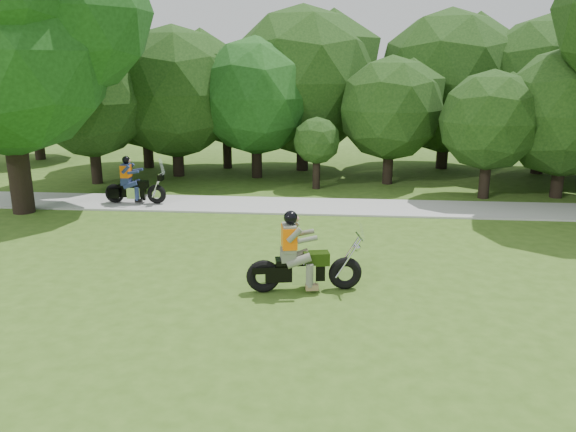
{
  "coord_description": "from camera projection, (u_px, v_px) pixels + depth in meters",
  "views": [
    {
      "loc": [
        -0.43,
        -10.25,
        4.65
      ],
      "look_at": [
        -1.64,
        3.44,
        0.91
      ],
      "focal_mm": 35.0,
      "sensor_mm": 36.0,
      "label": 1
    }
  ],
  "objects": [
    {
      "name": "chopper_motorcycle",
      "position": [
        299.0,
        262.0,
        11.73
      ],
      "size": [
        2.45,
        0.87,
        1.76
      ],
      "rotation": [
        0.0,
        0.0,
        0.19
      ],
      "color": "black",
      "rests_on": "ground"
    },
    {
      "name": "touring_motorcycle",
      "position": [
        131.0,
        186.0,
        18.96
      ],
      "size": [
        2.12,
        0.6,
        1.62
      ],
      "rotation": [
        0.0,
        0.0,
        0.01
      ],
      "color": "black",
      "rests_on": "walkway"
    },
    {
      "name": "walkway",
      "position": [
        349.0,
        207.0,
        18.72
      ],
      "size": [
        60.0,
        2.2,
        0.06
      ],
      "primitive_type": "cube",
      "color": "#A6A6A1",
      "rests_on": "ground"
    },
    {
      "name": "tree_line",
      "position": [
        417.0,
        91.0,
        23.51
      ],
      "size": [
        40.6,
        11.53,
        7.12
      ],
      "color": "black",
      "rests_on": "ground"
    },
    {
      "name": "big_tree_west",
      "position": [
        6.0,
        26.0,
        17.0
      ],
      "size": [
        8.64,
        6.56,
        9.96
      ],
      "color": "black",
      "rests_on": "ground"
    },
    {
      "name": "ground",
      "position": [
        356.0,
        308.0,
        11.04
      ],
      "size": [
        100.0,
        100.0,
        0.0
      ],
      "primitive_type": "plane",
      "color": "#365719",
      "rests_on": "ground"
    }
  ]
}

